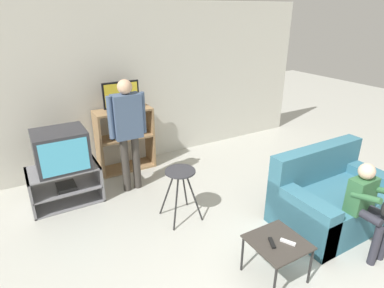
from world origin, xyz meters
name	(u,v)px	position (x,y,z in m)	size (l,w,h in m)	color
wall_back	(144,85)	(0.00, 3.87, 1.30)	(6.40, 0.06, 2.60)	beige
tv_stand	(66,185)	(-1.53, 3.06, 0.25)	(0.91, 0.56, 0.51)	slate
television_main	(61,150)	(-1.51, 3.06, 0.77)	(0.65, 0.56, 0.52)	#2D2D33
media_shelf	(125,139)	(-0.48, 3.61, 0.52)	(0.89, 0.39, 1.02)	#9E7A51
television_flat	(121,97)	(-0.48, 3.59, 1.23)	(0.56, 0.20, 0.44)	black
folding_stool	(180,179)	(-0.35, 1.95, 0.55)	(0.43, 0.42, 0.67)	black
snack_table	(277,245)	(-0.01, 0.61, 0.38)	(0.51, 0.51, 0.43)	#38332D
remote_control_black	(272,243)	(-0.09, 0.61, 0.44)	(0.04, 0.14, 0.02)	black
remote_control_white	(288,242)	(0.05, 0.54, 0.44)	(0.04, 0.14, 0.02)	silver
couch	(332,199)	(1.25, 0.96, 0.30)	(1.43, 0.90, 0.89)	teal
person_standing_adult	(128,126)	(-0.63, 2.93, 0.99)	(0.53, 0.20, 1.63)	#3D3833
person_seated_child	(368,202)	(1.07, 0.44, 0.61)	(0.33, 0.43, 1.02)	#2D2D38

